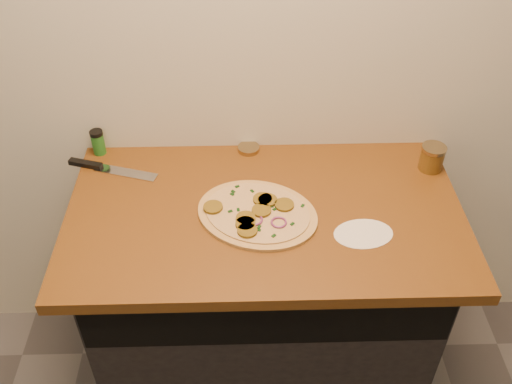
{
  "coord_description": "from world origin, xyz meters",
  "views": [
    {
      "loc": [
        -0.06,
        0.15,
        2.06
      ],
      "look_at": [
        -0.03,
        1.44,
        0.95
      ],
      "focal_mm": 40.0,
      "sensor_mm": 36.0,
      "label": 1
    }
  ],
  "objects_px": {
    "pizza": "(257,213)",
    "chefs_knife": "(104,168)",
    "spice_shaker": "(98,142)",
    "salsa_jar": "(432,158)"
  },
  "relations": [
    {
      "from": "pizza",
      "to": "chefs_knife",
      "type": "xyz_separation_m",
      "value": [
        -0.49,
        0.24,
        -0.0
      ]
    },
    {
      "from": "pizza",
      "to": "spice_shaker",
      "type": "height_order",
      "value": "spice_shaker"
    },
    {
      "from": "pizza",
      "to": "chefs_knife",
      "type": "height_order",
      "value": "pizza"
    },
    {
      "from": "pizza",
      "to": "spice_shaker",
      "type": "bearing_deg",
      "value": 147.96
    },
    {
      "from": "pizza",
      "to": "spice_shaker",
      "type": "xyz_separation_m",
      "value": [
        -0.53,
        0.33,
        0.04
      ]
    },
    {
      "from": "chefs_knife",
      "to": "pizza",
      "type": "bearing_deg",
      "value": -25.58
    },
    {
      "from": "pizza",
      "to": "spice_shaker",
      "type": "relative_size",
      "value": 5.36
    },
    {
      "from": "salsa_jar",
      "to": "chefs_knife",
      "type": "bearing_deg",
      "value": 178.76
    },
    {
      "from": "chefs_knife",
      "to": "salsa_jar",
      "type": "xyz_separation_m",
      "value": [
        1.07,
        -0.02,
        0.04
      ]
    },
    {
      "from": "chefs_knife",
      "to": "salsa_jar",
      "type": "height_order",
      "value": "salsa_jar"
    }
  ]
}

